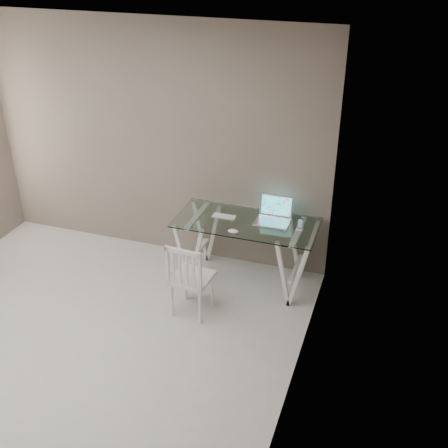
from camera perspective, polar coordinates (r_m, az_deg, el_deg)
name	(u,v)px	position (r m, az deg, el deg)	size (l,w,h in m)	color
room	(22,193)	(4.51, -19.85, 2.97)	(4.50, 4.52, 2.71)	beige
desk	(246,251)	(6.06, 2.25, -2.80)	(1.50, 0.70, 0.75)	silver
chair	(189,277)	(5.52, -3.60, -5.37)	(0.41, 0.41, 0.83)	silver
laptop	(274,215)	(5.91, 5.11, 0.91)	(0.35, 0.30, 0.25)	silver
keyboard	(224,216)	(5.98, 0.01, 0.78)	(0.26, 0.11, 0.01)	silver
mouse	(233,231)	(5.67, 0.93, -0.73)	(0.11, 0.07, 0.04)	white
phone_dock	(300,227)	(5.77, 7.71, -0.28)	(0.07, 0.07, 0.12)	white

